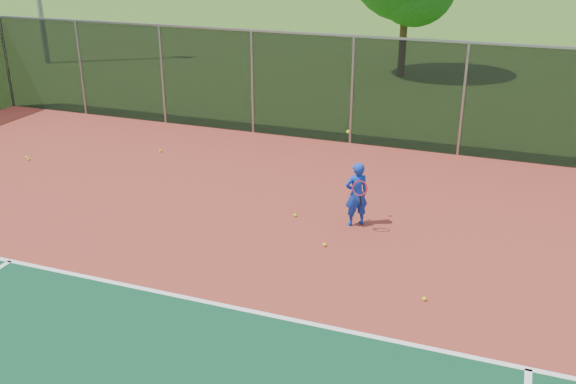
# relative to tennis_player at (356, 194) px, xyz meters

# --- Properties ---
(court_apron) EXTENTS (30.00, 20.00, 0.02)m
(court_apron) POSITION_rel_tennis_player_xyz_m (1.46, -4.75, -0.69)
(court_apron) COLOR maroon
(court_apron) RESTS_ON ground
(fence_back) EXTENTS (30.00, 0.06, 3.03)m
(fence_back) POSITION_rel_tennis_player_xyz_m (1.46, 5.25, 0.86)
(fence_back) COLOR black
(fence_back) RESTS_ON court_apron
(tennis_player) EXTENTS (0.60, 0.69, 1.97)m
(tennis_player) POSITION_rel_tennis_player_xyz_m (0.00, 0.00, 0.00)
(tennis_player) COLOR #1234AD
(tennis_player) RESTS_ON court_apron
(practice_ball_0) EXTENTS (0.07, 0.07, 0.07)m
(practice_ball_0) POSITION_rel_tennis_player_xyz_m (-6.19, 2.65, -0.65)
(practice_ball_0) COLOR #D3E31A
(practice_ball_0) RESTS_ON court_apron
(practice_ball_3) EXTENTS (0.07, 0.07, 0.07)m
(practice_ball_3) POSITION_rel_tennis_player_xyz_m (-9.11, 0.86, -0.65)
(practice_ball_3) COLOR #D3E31A
(practice_ball_3) RESTS_ON court_apron
(practice_ball_4) EXTENTS (0.07, 0.07, 0.07)m
(practice_ball_4) POSITION_rel_tennis_player_xyz_m (1.82, -2.46, -0.65)
(practice_ball_4) COLOR #D3E31A
(practice_ball_4) RESTS_ON court_apron
(practice_ball_6) EXTENTS (0.07, 0.07, 0.07)m
(practice_ball_6) POSITION_rel_tennis_player_xyz_m (-9.25, 0.96, -0.65)
(practice_ball_6) COLOR #D3E31A
(practice_ball_6) RESTS_ON court_apron
(practice_ball_7) EXTENTS (0.07, 0.07, 0.07)m
(practice_ball_7) POSITION_rel_tennis_player_xyz_m (-0.30, -1.16, -0.65)
(practice_ball_7) COLOR #D3E31A
(practice_ball_7) RESTS_ON court_apron
(practice_ball_8) EXTENTS (0.07, 0.07, 0.07)m
(practice_ball_8) POSITION_rel_tennis_player_xyz_m (-1.29, -0.07, -0.65)
(practice_ball_8) COLOR #D3E31A
(practice_ball_8) RESTS_ON court_apron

